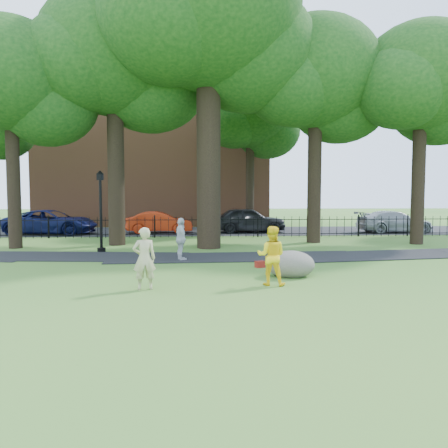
{
  "coord_description": "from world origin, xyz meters",
  "views": [
    {
      "loc": [
        -0.5,
        -13.26,
        2.54
      ],
      "look_at": [
        0.41,
        2.0,
        1.47
      ],
      "focal_mm": 35.0,
      "sensor_mm": 36.0,
      "label": 1
    }
  ],
  "objects": [
    {
      "name": "street",
      "position": [
        0.0,
        16.0,
        0.0
      ],
      "size": [
        80.0,
        7.0,
        0.02
      ],
      "primitive_type": "cube",
      "color": "black",
      "rests_on": "ground"
    },
    {
      "name": "man",
      "position": [
        1.52,
        -1.39,
        0.82
      ],
      "size": [
        0.94,
        0.81,
        1.65
      ],
      "primitive_type": "imported",
      "rotation": [
        0.0,
        0.0,
        2.87
      ],
      "color": "yellow",
      "rests_on": "ground"
    },
    {
      "name": "big_tree",
      "position": [
        0.13,
        7.09,
        10.14
      ],
      "size": [
        10.08,
        8.61,
        14.37
      ],
      "color": "black",
      "rests_on": "ground"
    },
    {
      "name": "ground",
      "position": [
        0.0,
        0.0,
        0.0
      ],
      "size": [
        120.0,
        120.0,
        0.0
      ],
      "primitive_type": "plane",
      "color": "#3A6F26",
      "rests_on": "ground"
    },
    {
      "name": "red_sedan",
      "position": [
        -2.97,
        14.87,
        0.7
      ],
      "size": [
        4.28,
        1.64,
        1.39
      ],
      "primitive_type": "imported",
      "rotation": [
        0.0,
        0.0,
        1.61
      ],
      "color": "#B6280E",
      "rests_on": "ground"
    },
    {
      "name": "brick_building",
      "position": [
        -4.0,
        24.0,
        6.0
      ],
      "size": [
        18.0,
        8.0,
        12.0
      ],
      "primitive_type": "cube",
      "color": "brown",
      "rests_on": "ground"
    },
    {
      "name": "footpath",
      "position": [
        1.0,
        3.9,
        0.0
      ],
      "size": [
        36.07,
        3.85,
        0.03
      ],
      "primitive_type": "cube",
      "rotation": [
        0.0,
        0.0,
        0.03
      ],
      "color": "black",
      "rests_on": "ground"
    },
    {
      "name": "lamppost",
      "position": [
        -4.69,
        5.8,
        1.73
      ],
      "size": [
        0.35,
        0.35,
        3.53
      ],
      "rotation": [
        0.0,
        0.0,
        -0.36
      ],
      "color": "black",
      "rests_on": "ground"
    },
    {
      "name": "boulder",
      "position": [
        2.34,
        -0.16,
        0.43
      ],
      "size": [
        1.67,
        1.39,
        0.86
      ],
      "primitive_type": "ellipsoid",
      "rotation": [
        0.0,
        0.0,
        -0.22
      ],
      "color": "slate",
      "rests_on": "ground"
    },
    {
      "name": "silver_car",
      "position": [
        12.22,
        14.21,
        0.71
      ],
      "size": [
        4.96,
        2.24,
        1.41
      ],
      "primitive_type": "imported",
      "rotation": [
        0.0,
        0.0,
        1.63
      ],
      "color": "#94979D",
      "rests_on": "ground"
    },
    {
      "name": "tree_row",
      "position": [
        0.52,
        8.4,
        8.15
      ],
      "size": [
        26.82,
        7.96,
        12.42
      ],
      "color": "black",
      "rests_on": "ground"
    },
    {
      "name": "red_bag",
      "position": [
        1.62,
        1.5,
        0.11
      ],
      "size": [
        0.38,
        0.32,
        0.22
      ],
      "primitive_type": "cube",
      "rotation": [
        0.0,
        0.0,
        0.41
      ],
      "color": "maroon",
      "rests_on": "ground"
    },
    {
      "name": "navy_van",
      "position": [
        -9.55,
        14.22,
        0.77
      ],
      "size": [
        5.71,
        3.01,
        1.53
      ],
      "primitive_type": "imported",
      "rotation": [
        0.0,
        0.0,
        1.48
      ],
      "color": "#0C113C",
      "rests_on": "ground"
    },
    {
      "name": "backpack",
      "position": [
        2.06,
        -0.05,
        0.14
      ],
      "size": [
        0.42,
        0.31,
        0.28
      ],
      "primitive_type": "cube",
      "rotation": [
        0.0,
        0.0,
        -0.23
      ],
      "color": "black",
      "rests_on": "ground"
    },
    {
      "name": "grey_car",
      "position": [
        2.77,
        14.99,
        0.82
      ],
      "size": [
        4.92,
        2.18,
        1.65
      ],
      "primitive_type": "imported",
      "rotation": [
        0.0,
        0.0,
        1.62
      ],
      "color": "black",
      "rests_on": "ground"
    },
    {
      "name": "iron_fence",
      "position": [
        0.0,
        12.0,
        0.6
      ],
      "size": [
        44.0,
        0.04,
        1.2
      ],
      "color": "black",
      "rests_on": "ground"
    },
    {
      "name": "pedestrian",
      "position": [
        -1.14,
        3.22,
        0.81
      ],
      "size": [
        0.69,
        1.03,
        1.62
      ],
      "primitive_type": "imported",
      "rotation": [
        0.0,
        0.0,
        1.92
      ],
      "color": "silver",
      "rests_on": "ground"
    },
    {
      "name": "woman",
      "position": [
        -1.92,
        -1.75,
        0.83
      ],
      "size": [
        0.68,
        0.52,
        1.66
      ],
      "primitive_type": "imported",
      "rotation": [
        0.0,
        0.0,
        3.36
      ],
      "color": "tan",
      "rests_on": "ground"
    }
  ]
}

